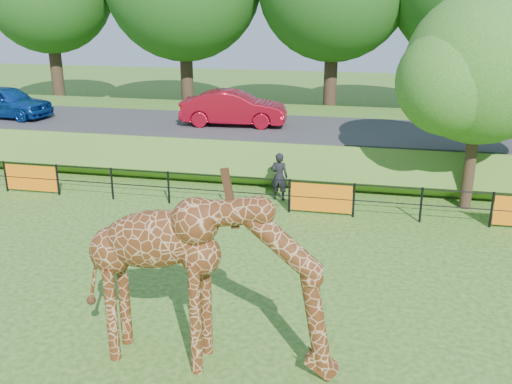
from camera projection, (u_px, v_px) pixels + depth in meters
ground at (123, 348)px, 11.04m from camera, size 90.00×90.00×0.00m
giraffe at (208, 282)px, 10.06m from camera, size 4.73×0.95×3.37m
perimeter_fence at (228, 192)px, 18.27m from camera, size 28.07×0.10×1.10m
embankment at (271, 136)px, 25.18m from camera, size 40.00×9.00×1.30m
road at (264, 127)px, 23.56m from camera, size 40.00×5.00×0.12m
car_blue at (6, 102)px, 25.06m from camera, size 4.28×2.16×1.40m
car_red at (234, 108)px, 23.49m from camera, size 4.42×1.82×1.42m
visitor at (279, 176)px, 18.93m from camera, size 0.61×0.41×1.62m
tree_east at (484, 74)px, 17.08m from camera, size 5.40×4.71×6.76m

